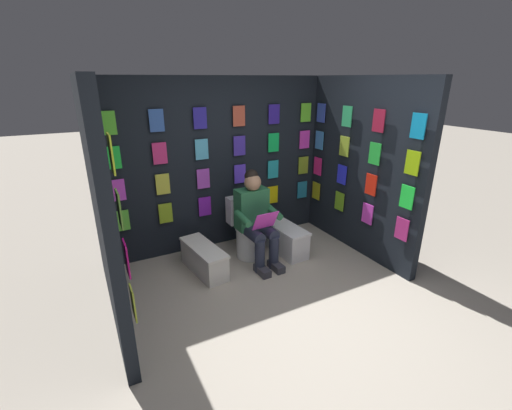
# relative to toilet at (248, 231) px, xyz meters

# --- Properties ---
(ground_plane) EXTENTS (30.00, 30.00, 0.00)m
(ground_plane) POSITION_rel_toilet_xyz_m (0.16, 1.50, -0.33)
(ground_plane) COLOR #B2A899
(display_wall_back) EXTENTS (3.13, 0.14, 2.27)m
(display_wall_back) POSITION_rel_toilet_xyz_m (0.16, -0.52, 0.81)
(display_wall_back) COLOR black
(display_wall_back) RESTS_ON ground
(display_wall_left) EXTENTS (0.14, 1.98, 2.27)m
(display_wall_left) POSITION_rel_toilet_xyz_m (-1.40, 0.51, 0.81)
(display_wall_left) COLOR black
(display_wall_left) RESTS_ON ground
(display_wall_right) EXTENTS (0.14, 1.98, 2.27)m
(display_wall_right) POSITION_rel_toilet_xyz_m (1.73, 0.51, 0.81)
(display_wall_right) COLOR black
(display_wall_right) RESTS_ON ground
(toilet) EXTENTS (0.41, 0.56, 0.77)m
(toilet) POSITION_rel_toilet_xyz_m (0.00, 0.00, 0.00)
(toilet) COLOR white
(toilet) RESTS_ON ground
(person_reading) EXTENTS (0.53, 0.69, 1.19)m
(person_reading) POSITION_rel_toilet_xyz_m (-0.01, 0.23, 0.27)
(person_reading) COLOR #286B42
(person_reading) RESTS_ON ground
(comic_longbox_near) EXTENTS (0.34, 0.78, 0.38)m
(comic_longbox_near) POSITION_rel_toilet_xyz_m (-0.47, 0.17, -0.14)
(comic_longbox_near) COLOR silver
(comic_longbox_near) RESTS_ON ground
(comic_longbox_far) EXTENTS (0.38, 0.82, 0.34)m
(comic_longbox_far) POSITION_rel_toilet_xyz_m (0.68, 0.16, -0.16)
(comic_longbox_far) COLOR white
(comic_longbox_far) RESTS_ON ground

